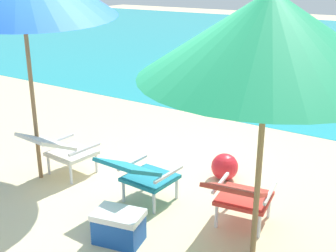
# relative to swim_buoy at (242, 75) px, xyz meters

# --- Properties ---
(ground_plane) EXTENTS (40.00, 40.00, 0.00)m
(ground_plane) POSITION_rel_swim_buoy_xyz_m (1.60, -1.99, -0.10)
(ground_plane) COLOR beige
(swim_buoy) EXTENTS (1.60, 0.18, 0.18)m
(swim_buoy) POSITION_rel_swim_buoy_xyz_m (0.00, 0.00, 0.00)
(swim_buoy) COLOR yellow
(swim_buoy) RESTS_ON ocean_band
(lounge_chair_left) EXTENTS (0.61, 0.92, 0.68)m
(lounge_chair_left) POSITION_rel_swim_buoy_xyz_m (0.40, -6.30, 0.31)
(lounge_chair_left) COLOR silver
(lounge_chair_left) RESTS_ON ground_plane
(lounge_chair_center) EXTENTS (0.58, 0.90, 0.68)m
(lounge_chair_center) POSITION_rel_swim_buoy_xyz_m (1.66, -6.32, 0.31)
(lounge_chair_center) COLOR teal
(lounge_chair_center) RESTS_ON ground_plane
(lounge_chair_right) EXTENTS (0.66, 0.94, 0.68)m
(lounge_chair_right) POSITION_rel_swim_buoy_xyz_m (2.77, -6.16, 0.31)
(lounge_chair_right) COLOR red
(lounge_chair_right) RESTS_ON ground_plane
(beach_umbrella_right) EXTENTS (2.45, 2.47, 2.41)m
(beach_umbrella_right) POSITION_rel_swim_buoy_xyz_m (3.10, -6.56, 1.94)
(beach_umbrella_right) COLOR olive
(beach_umbrella_right) RESTS_ON ground_plane
(beach_ball) EXTENTS (0.34, 0.34, 0.34)m
(beach_ball) POSITION_rel_swim_buoy_xyz_m (2.13, -5.19, 0.07)
(beach_ball) COLOR red
(beach_ball) RESTS_ON ground_plane
(cooler_box) EXTENTS (0.53, 0.42, 0.32)m
(cooler_box) POSITION_rel_swim_buoy_xyz_m (1.89, -6.97, 0.06)
(cooler_box) COLOR #194CA5
(cooler_box) RESTS_ON ground_plane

